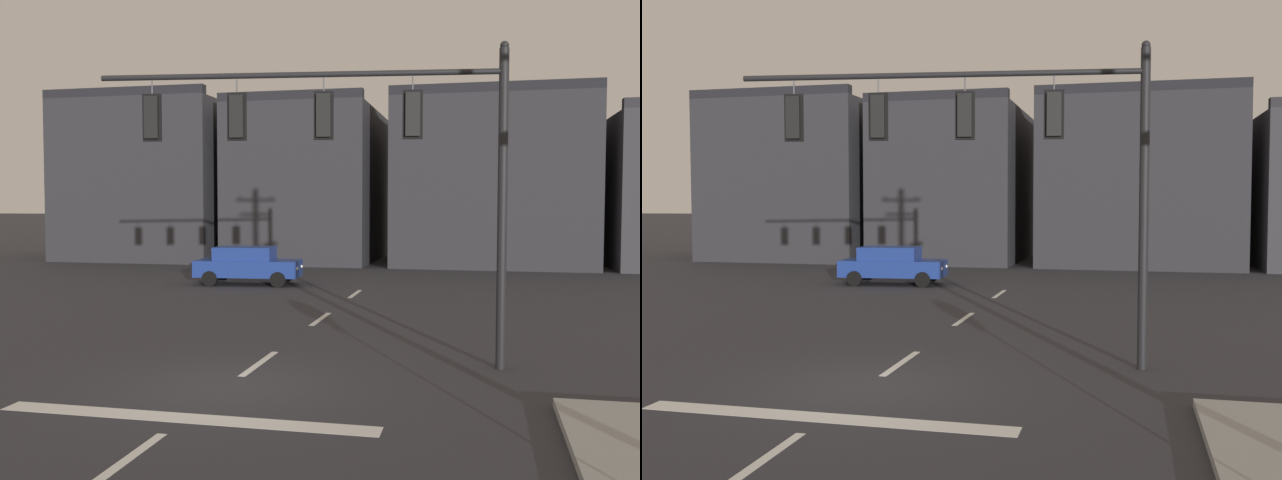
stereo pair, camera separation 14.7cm
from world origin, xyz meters
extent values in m
plane|color=#2B2B30|center=(0.00, 0.00, 0.00)|extent=(400.00, 400.00, 0.00)
cube|color=silver|center=(0.00, -2.00, 0.00)|extent=(6.40, 0.50, 0.01)
cube|color=silver|center=(0.00, -4.00, 0.00)|extent=(0.16, 2.40, 0.01)
cube|color=silver|center=(0.00, 2.00, 0.00)|extent=(0.16, 2.40, 0.01)
cube|color=silver|center=(0.00, 8.00, 0.00)|extent=(0.16, 2.40, 0.01)
cube|color=silver|center=(0.00, 14.00, 0.00)|extent=(0.16, 2.40, 0.01)
cylinder|color=black|center=(5.07, 2.62, 3.32)|extent=(0.20, 0.20, 6.63)
cylinder|color=black|center=(0.84, 2.09, 6.16)|extent=(8.48, 1.18, 0.12)
sphere|color=black|center=(5.07, 2.62, 6.68)|extent=(0.18, 0.18, 0.18)
cylinder|color=#56565B|center=(3.23, 2.39, 5.93)|extent=(0.03, 0.03, 0.35)
cube|color=black|center=(3.23, 2.39, 5.30)|extent=(0.33, 0.28, 0.90)
sphere|color=red|center=(3.21, 2.52, 5.58)|extent=(0.20, 0.20, 0.20)
sphere|color=#2D2314|center=(3.21, 2.52, 5.30)|extent=(0.20, 0.20, 0.20)
sphere|color=black|center=(3.21, 2.52, 5.02)|extent=(0.20, 0.20, 0.20)
cube|color=black|center=(3.23, 2.37, 5.30)|extent=(0.42, 0.08, 1.02)
cylinder|color=#56565B|center=(1.39, 2.16, 5.93)|extent=(0.03, 0.03, 0.35)
cube|color=black|center=(1.39, 2.16, 5.30)|extent=(0.33, 0.28, 0.90)
sphere|color=red|center=(1.37, 2.29, 5.58)|extent=(0.20, 0.20, 0.20)
sphere|color=#2D2314|center=(1.37, 2.29, 5.30)|extent=(0.20, 0.20, 0.20)
sphere|color=black|center=(1.37, 2.29, 5.02)|extent=(0.20, 0.20, 0.20)
cube|color=black|center=(1.39, 2.14, 5.30)|extent=(0.42, 0.08, 1.02)
cylinder|color=#56565B|center=(-0.45, 1.93, 5.93)|extent=(0.03, 0.03, 0.35)
cube|color=black|center=(-0.45, 1.93, 5.30)|extent=(0.33, 0.28, 0.90)
sphere|color=red|center=(-0.47, 2.06, 5.58)|extent=(0.20, 0.20, 0.20)
sphere|color=#2D2314|center=(-0.47, 2.06, 5.30)|extent=(0.20, 0.20, 0.20)
sphere|color=black|center=(-0.47, 2.06, 5.02)|extent=(0.20, 0.20, 0.20)
cube|color=black|center=(-0.45, 1.91, 5.30)|extent=(0.42, 0.08, 1.02)
cylinder|color=#56565B|center=(-2.29, 1.70, 5.93)|extent=(0.03, 0.03, 0.35)
cube|color=black|center=(-2.29, 1.70, 5.30)|extent=(0.33, 0.28, 0.90)
sphere|color=red|center=(-2.31, 1.83, 5.58)|extent=(0.20, 0.20, 0.20)
sphere|color=#2D2314|center=(-2.31, 1.83, 5.30)|extent=(0.20, 0.20, 0.20)
sphere|color=black|center=(-2.31, 1.83, 5.02)|extent=(0.20, 0.20, 0.20)
cube|color=black|center=(-2.29, 1.68, 5.30)|extent=(0.42, 0.08, 1.02)
cube|color=navy|center=(-4.98, 16.12, 0.70)|extent=(4.54, 2.16, 0.70)
cube|color=navy|center=(-5.13, 16.11, 1.33)|extent=(2.59, 1.80, 0.56)
cube|color=#2D3842|center=(-4.37, 16.17, 1.31)|extent=(0.37, 1.54, 0.47)
cube|color=#2D3842|center=(-6.30, 16.01, 1.31)|extent=(0.34, 1.53, 0.46)
cylinder|color=black|center=(-3.61, 17.09, 0.32)|extent=(0.66, 0.27, 0.64)
cylinder|color=black|center=(-3.46, 15.39, 0.32)|extent=(0.66, 0.27, 0.64)
cylinder|color=black|center=(-6.50, 16.84, 0.32)|extent=(0.66, 0.27, 0.64)
cylinder|color=black|center=(-6.36, 15.15, 0.32)|extent=(0.66, 0.27, 0.64)
sphere|color=silver|center=(-2.86, 16.88, 0.75)|extent=(0.16, 0.16, 0.16)
sphere|color=silver|center=(-2.76, 15.73, 0.75)|extent=(0.16, 0.16, 0.16)
cube|color=maroon|center=(-7.15, 15.94, 0.78)|extent=(0.15, 1.37, 0.12)
cube|color=#2D2D33|center=(-15.43, 29.30, 4.79)|extent=(9.95, 9.48, 9.59)
cube|color=black|center=(-15.43, 24.86, 9.84)|extent=(9.95, 0.60, 0.50)
cube|color=#2D2D33|center=(-5.53, 30.69, 4.52)|extent=(8.12, 12.27, 9.05)
cube|color=black|center=(-5.53, 24.86, 9.30)|extent=(8.12, 0.60, 0.50)
cube|color=#2D2D33|center=(5.26, 29.78, 4.55)|extent=(10.72, 10.44, 9.11)
cube|color=black|center=(5.26, 24.86, 9.36)|extent=(10.72, 0.60, 0.50)
camera|label=1|loc=(4.61, -12.44, 3.46)|focal=39.64mm
camera|label=2|loc=(4.75, -12.41, 3.46)|focal=39.64mm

